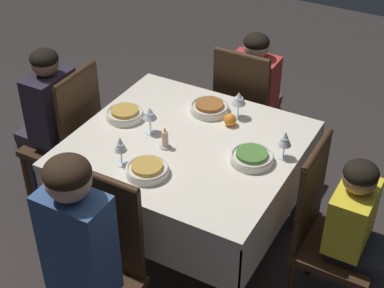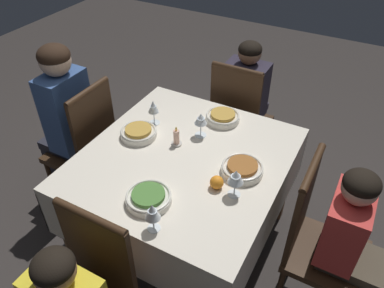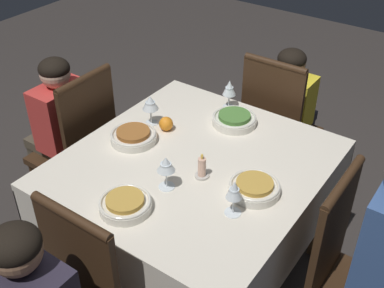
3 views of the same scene
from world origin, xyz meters
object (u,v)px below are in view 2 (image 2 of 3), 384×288
at_px(person_child_dark, 247,100).
at_px(person_child_red, 352,247).
at_px(chair_south, 87,145).
at_px(dining_table, 185,170).
at_px(bowl_south, 139,132).
at_px(candle_centerpiece, 176,139).
at_px(person_adult_denim, 64,119).
at_px(wine_glass_north, 236,177).
at_px(bowl_east, 149,197).
at_px(chair_north, 316,238).
at_px(wine_glass_west, 201,119).
at_px(wine_glass_east, 152,212).
at_px(orange_fruit, 217,182).
at_px(chair_west, 238,118).
at_px(bowl_north, 242,168).
at_px(bowl_west, 223,117).
at_px(wine_glass_south, 153,108).

bearing_deg(person_child_dark, person_child_red, 133.98).
bearing_deg(chair_south, dining_table, 87.99).
xyz_separation_m(dining_table, person_child_dark, (-0.98, -0.00, -0.06)).
height_order(person_child_red, bowl_south, person_child_red).
distance_m(chair_south, candle_centerpiece, 0.74).
distance_m(chair_south, person_adult_denim, 0.22).
xyz_separation_m(person_child_red, wine_glass_north, (0.13, -0.59, 0.31)).
bearing_deg(wine_glass_north, bowl_east, -55.24).
height_order(chair_north, wine_glass_west, chair_north).
height_order(person_adult_denim, wine_glass_north, person_adult_denim).
bearing_deg(wine_glass_east, candle_centerpiece, -159.30).
distance_m(person_adult_denim, candle_centerpiece, 0.84).
bearing_deg(orange_fruit, chair_west, -164.39).
bearing_deg(wine_glass_west, orange_fruit, 37.90).
bearing_deg(wine_glass_west, person_adult_denim, -78.54).
bearing_deg(bowl_north, bowl_south, -90.12).
relative_size(dining_table, wine_glass_north, 7.26).
relative_size(bowl_west, wine_glass_north, 1.32).
xyz_separation_m(dining_table, chair_south, (-0.03, -0.77, -0.13)).
xyz_separation_m(dining_table, wine_glass_east, (0.50, 0.12, 0.21)).
distance_m(chair_north, person_child_red, 0.17).
relative_size(bowl_west, wine_glass_west, 1.36).
xyz_separation_m(wine_glass_south, bowl_west, (-0.22, 0.36, -0.09)).
distance_m(wine_glass_south, bowl_east, 0.66).
distance_m(chair_south, chair_west, 1.10).
xyz_separation_m(dining_table, bowl_west, (-0.41, 0.04, 0.13)).
xyz_separation_m(person_child_dark, bowl_north, (0.94, 0.33, 0.19)).
bearing_deg(chair_north, wine_glass_east, 127.22).
distance_m(dining_table, bowl_west, 0.44).
xyz_separation_m(wine_glass_east, orange_fruit, (-0.37, 0.14, -0.08)).
relative_size(bowl_north, candle_centerpiece, 1.80).
distance_m(bowl_south, bowl_west, 0.53).
height_order(bowl_east, wine_glass_west, wine_glass_west).
distance_m(chair_south, bowl_north, 1.13).
distance_m(bowl_south, wine_glass_south, 0.18).
xyz_separation_m(chair_south, wine_glass_south, (-0.16, 0.46, 0.35)).
xyz_separation_m(chair_south, person_child_red, (0.03, 1.72, 0.04)).
bearing_deg(chair_south, chair_west, 135.52).
distance_m(person_child_red, wine_glass_north, 0.68).
bearing_deg(wine_glass_south, wine_glass_north, 64.31).
distance_m(wine_glass_west, bowl_north, 0.39).
distance_m(wine_glass_south, wine_glass_east, 0.82).
relative_size(chair_south, person_child_red, 0.96).
xyz_separation_m(person_adult_denim, bowl_south, (-0.01, 0.60, 0.10)).
distance_m(chair_south, wine_glass_north, 1.19).
bearing_deg(dining_table, bowl_west, 174.39).
distance_m(chair_west, wine_glass_east, 1.36).
relative_size(bowl_south, wine_glass_west, 1.38).
bearing_deg(bowl_south, bowl_west, 136.07).
relative_size(wine_glass_north, orange_fruit, 2.28).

